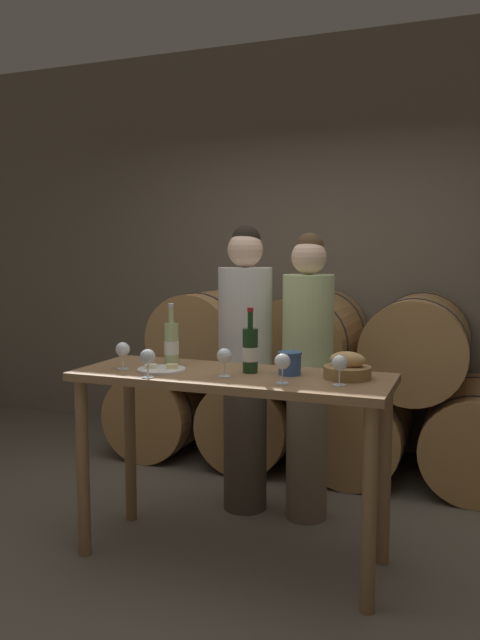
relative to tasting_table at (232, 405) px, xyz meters
The scene contains 16 objects.
ground_plane 0.79m from the tasting_table, ahead, with size 10.00×10.00×0.00m, color #665E51.
stone_wall_back 2.29m from the tasting_table, 90.00° to the left, with size 10.00×0.12×3.20m.
barrel_stack 1.55m from the tasting_table, 90.00° to the left, with size 2.92×0.97×1.26m.
tasting_table is the anchor object (origin of this frame).
person_left 0.65m from the tasting_table, 104.41° to the left, with size 0.32×0.32×1.69m.
person_right 0.66m from the tasting_table, 70.40° to the left, with size 0.29×0.29×1.65m.
wine_bottle_red 0.29m from the tasting_table, 32.39° to the left, with size 0.08×0.08×0.32m.
wine_bottle_white 0.47m from the tasting_table, 165.79° to the left, with size 0.08×0.08×0.32m.
blue_crock 0.36m from the tasting_table, 13.52° to the left, with size 0.12×0.12×0.11m.
bread_basket 0.59m from the tasting_table, ahead, with size 0.22×0.22×0.13m.
cheese_plate 0.39m from the tasting_table, 167.64° to the right, with size 0.24×0.24×0.04m.
wine_glass_far_left 0.62m from the tasting_table, behind, with size 0.07×0.07×0.14m.
wine_glass_left 0.48m from the tasting_table, 143.11° to the right, with size 0.07×0.07×0.14m.
wine_glass_center 0.27m from the tasting_table, 91.19° to the right, with size 0.07×0.07×0.14m.
wine_glass_right 0.42m from the tasting_table, 25.52° to the right, with size 0.07×0.07×0.14m.
wine_glass_far_right 0.61m from the tasting_table, ahead, with size 0.07×0.07×0.14m.
Camera 1 is at (1.11, -2.78, 1.54)m, focal length 35.00 mm.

